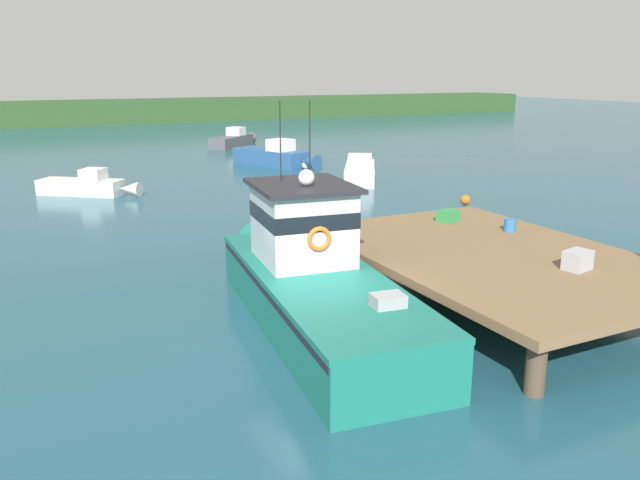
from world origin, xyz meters
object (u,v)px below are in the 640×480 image
object	(u,v)px
crate_stack_mid_dock	(448,216)
mooring_buoy_outer	(306,165)
bait_bucket	(510,225)
moored_boat_near_channel	(276,156)
mooring_buoy_inshore	(81,180)
moored_boat_far_left	(234,140)
mooring_buoy_channel_marker	(466,200)
main_fishing_boat	(312,277)
moored_boat_outer_mooring	(360,172)
crate_single_by_cleat	(578,260)
moored_boat_mid_harbor	(88,186)

from	to	relation	value
crate_stack_mid_dock	mooring_buoy_outer	distance (m)	18.89
bait_bucket	moored_boat_near_channel	size ratio (longest dim) A/B	0.05
crate_stack_mid_dock	mooring_buoy_inshore	bearing A→B (deg)	113.03
moored_boat_far_left	mooring_buoy_channel_marker	xyz separation A→B (m)	(1.59, -24.89, -0.28)
crate_stack_mid_dock	moored_boat_far_left	size ratio (longest dim) A/B	0.12
main_fishing_boat	moored_boat_outer_mooring	distance (m)	18.67
mooring_buoy_channel_marker	moored_boat_outer_mooring	bearing A→B (deg)	99.52
bait_bucket	mooring_buoy_channel_marker	distance (m)	9.61
crate_single_by_cleat	moored_boat_outer_mooring	bearing A→B (deg)	74.44
moored_boat_mid_harbor	moored_boat_far_left	distance (m)	19.83
bait_bucket	mooring_buoy_channel_marker	world-z (taller)	bait_bucket
moored_boat_mid_harbor	moored_boat_near_channel	world-z (taller)	moored_boat_near_channel
crate_stack_mid_dock	moored_boat_outer_mooring	world-z (taller)	crate_stack_mid_dock
crate_stack_mid_dock	moored_boat_near_channel	size ratio (longest dim) A/B	0.10
moored_boat_outer_mooring	mooring_buoy_outer	size ratio (longest dim) A/B	11.33
moored_boat_outer_mooring	mooring_buoy_inshore	distance (m)	13.93
bait_bucket	moored_boat_mid_harbor	distance (m)	19.57
moored_boat_outer_mooring	moored_boat_near_channel	world-z (taller)	moored_boat_near_channel
mooring_buoy_outer	moored_boat_mid_harbor	bearing A→B (deg)	-167.58
moored_boat_near_channel	mooring_buoy_inshore	world-z (taller)	moored_boat_near_channel
mooring_buoy_inshore	moored_boat_mid_harbor	bearing A→B (deg)	-91.02
moored_boat_far_left	mooring_buoy_outer	world-z (taller)	moored_boat_far_left
crate_stack_mid_dock	moored_boat_near_channel	xyz separation A→B (m)	(3.18, 20.52, -0.82)
bait_bucket	mooring_buoy_outer	distance (m)	20.44
crate_stack_mid_dock	moored_boat_outer_mooring	size ratio (longest dim) A/B	0.11
moored_boat_mid_harbor	moored_boat_far_left	world-z (taller)	moored_boat_far_left
moored_boat_mid_harbor	mooring_buoy_inshore	world-z (taller)	moored_boat_mid_harbor
crate_single_by_cleat	bait_bucket	bearing A→B (deg)	71.19
crate_stack_mid_dock	moored_boat_outer_mooring	bearing A→B (deg)	70.37
moored_boat_mid_harbor	mooring_buoy_outer	size ratio (longest dim) A/B	9.01
main_fishing_boat	mooring_buoy_inshore	bearing A→B (deg)	96.59
main_fishing_boat	crate_stack_mid_dock	world-z (taller)	main_fishing_boat
bait_bucket	mooring_buoy_inshore	distance (m)	22.42
moored_boat_near_channel	main_fishing_boat	bearing A→B (deg)	-110.91
bait_bucket	moored_boat_near_channel	bearing A→B (deg)	83.79
mooring_buoy_outer	mooring_buoy_inshore	bearing A→B (deg)	177.80
moored_boat_outer_mooring	moored_boat_far_left	bearing A→B (deg)	91.37
moored_boat_outer_mooring	mooring_buoy_inshore	bearing A→B (deg)	156.07
main_fishing_boat	moored_boat_near_channel	size ratio (longest dim) A/B	1.59
moored_boat_mid_harbor	mooring_buoy_outer	xyz separation A→B (m)	(12.23, 2.69, -0.17)
crate_stack_mid_dock	mooring_buoy_channel_marker	world-z (taller)	crate_stack_mid_dock
main_fishing_boat	mooring_buoy_outer	xyz separation A→B (m)	(9.72, 20.76, -0.76)
mooring_buoy_channel_marker	mooring_buoy_outer	world-z (taller)	mooring_buoy_outer
mooring_buoy_channel_marker	moored_boat_mid_harbor	bearing A→B (deg)	146.05
bait_bucket	mooring_buoy_inshore	size ratio (longest dim) A/B	0.77
moored_boat_outer_mooring	mooring_buoy_channel_marker	world-z (taller)	moored_boat_outer_mooring
mooring_buoy_channel_marker	mooring_buoy_inshore	bearing A→B (deg)	137.90
crate_stack_mid_dock	mooring_buoy_inshore	distance (m)	20.53
moored_boat_mid_harbor	moored_boat_near_channel	bearing A→B (deg)	23.19
crate_stack_mid_dock	main_fishing_boat	bearing A→B (deg)	-156.93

